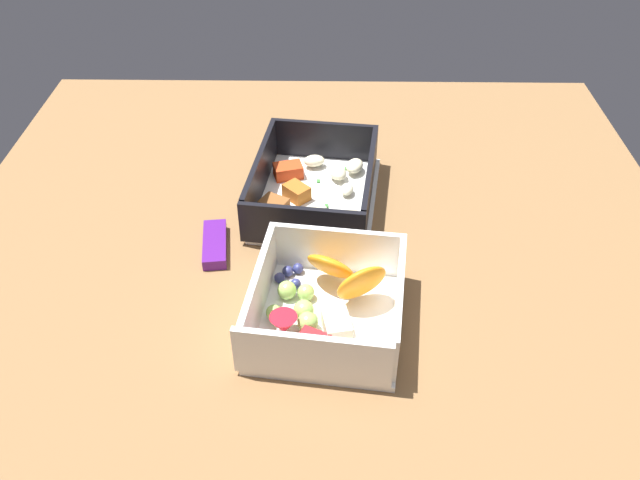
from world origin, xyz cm
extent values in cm
cube|color=brown|center=(0.00, 0.00, 1.00)|extent=(80.00, 80.00, 2.00)
cube|color=white|center=(8.83, 0.45, 2.30)|extent=(19.37, 15.23, 0.60)
cube|color=black|center=(0.25, 1.51, 5.03)|extent=(2.20, 13.12, 4.85)
cube|color=black|center=(17.41, -0.60, 5.03)|extent=(2.20, 13.12, 4.85)
cube|color=black|center=(9.60, 6.68, 5.03)|extent=(16.64, 2.64, 4.85)
cube|color=black|center=(8.06, -5.77, 5.03)|extent=(16.64, 2.64, 4.85)
ellipsoid|color=beige|center=(3.17, 1.08, 3.49)|extent=(3.07, 3.06, 1.28)
ellipsoid|color=beige|center=(9.30, -3.35, 3.33)|extent=(2.27, 1.74, 1.04)
ellipsoid|color=beige|center=(5.32, 0.17, 3.35)|extent=(1.94, 2.43, 1.07)
ellipsoid|color=beige|center=(13.88, -4.33, 3.56)|extent=(3.26, 2.77, 1.38)
ellipsoid|color=beige|center=(3.69, -3.52, 3.58)|extent=(3.40, 3.05, 1.40)
ellipsoid|color=beige|center=(15.04, 0.60, 3.50)|extent=(2.25, 2.87, 1.29)
ellipsoid|color=beige|center=(12.44, -2.27, 3.59)|extent=(3.26, 2.68, 1.41)
cube|color=red|center=(12.95, 3.66, 3.39)|extent=(3.10, 3.81, 1.58)
cube|color=brown|center=(6.31, 4.89, 3.23)|extent=(3.43, 3.63, 1.26)
cube|color=#AD5B1E|center=(8.43, 2.44, 3.45)|extent=(3.46, 3.45, 1.70)
cube|color=#AD5B1E|center=(2.71, 5.26, 3.37)|extent=(3.37, 3.59, 1.54)
cube|color=#387A33|center=(11.80, 0.24, 2.70)|extent=(0.60, 0.40, 0.20)
cube|color=#387A33|center=(6.83, -1.00, 2.70)|extent=(0.60, 0.40, 0.20)
cube|color=#387A33|center=(3.34, -0.57, 2.70)|extent=(0.60, 0.40, 0.20)
cube|color=#387A33|center=(6.44, 0.18, 2.70)|extent=(0.60, 0.40, 0.20)
cube|color=#387A33|center=(2.84, -3.35, 2.70)|extent=(0.60, 0.40, 0.20)
cube|color=#387A33|center=(14.61, -3.39, 2.70)|extent=(0.60, 0.40, 0.20)
cube|color=white|center=(-10.51, -1.22, 2.30)|extent=(16.10, 15.06, 0.60)
cube|color=white|center=(-17.42, -0.34, 5.08)|extent=(2.27, 13.31, 4.96)
cube|color=white|center=(-3.59, -2.09, 5.08)|extent=(2.27, 13.31, 4.96)
cube|color=white|center=(-9.71, 5.10, 5.08)|extent=(13.31, 2.27, 4.96)
cube|color=white|center=(-11.31, -7.54, 5.08)|extent=(13.31, 2.27, 4.96)
ellipsoid|color=orange|center=(-8.60, -4.33, 5.28)|extent=(5.04, 5.85, 5.16)
ellipsoid|color=orange|center=(-6.10, -1.48, 5.05)|extent=(5.69, 6.05, 4.69)
cube|color=#F4EACC|center=(-15.81, -3.99, 3.43)|extent=(3.08, 2.53, 1.65)
cube|color=#F4EACC|center=(-12.44, -2.07, 3.52)|extent=(3.47, 2.87, 1.85)
cube|color=red|center=(-14.37, 0.36, 3.40)|extent=(2.95, 3.27, 1.60)
sphere|color=#9ECC60|center=(-10.49, 0.97, 3.57)|extent=(1.93, 1.93, 1.93)
sphere|color=#9ECC60|center=(-10.64, 3.69, 3.35)|extent=(1.49, 1.49, 1.49)
sphere|color=#9ECC60|center=(-11.99, 0.56, 3.55)|extent=(1.91, 1.91, 1.91)
sphere|color=#9ECC60|center=(-7.82, 2.66, 3.52)|extent=(1.83, 1.83, 1.83)
sphere|color=#9ECC60|center=(-8.01, 0.85, 3.42)|extent=(1.63, 1.63, 1.63)
cone|color=red|center=(-12.40, 2.70, 3.61)|extent=(2.53, 2.53, 2.02)
sphere|color=navy|center=(-4.76, 2.75, 3.16)|extent=(1.12, 1.12, 1.12)
sphere|color=navy|center=(-6.53, 1.89, 3.14)|extent=(1.07, 1.07, 1.07)
sphere|color=navy|center=(-5.71, 3.51, 3.14)|extent=(1.07, 1.07, 1.07)
sphere|color=navy|center=(-4.30, 1.75, 3.14)|extent=(1.09, 1.09, 1.09)
cube|color=#51197A|center=(-0.42, 10.73, 2.60)|extent=(7.24, 3.25, 1.20)
camera|label=1|loc=(-52.88, -1.19, 46.64)|focal=36.77mm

